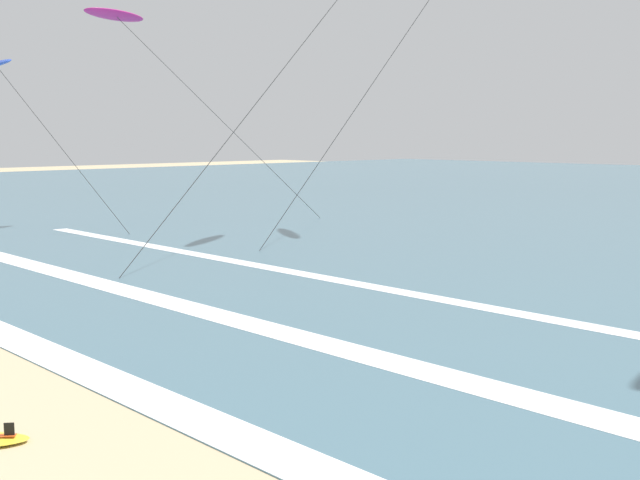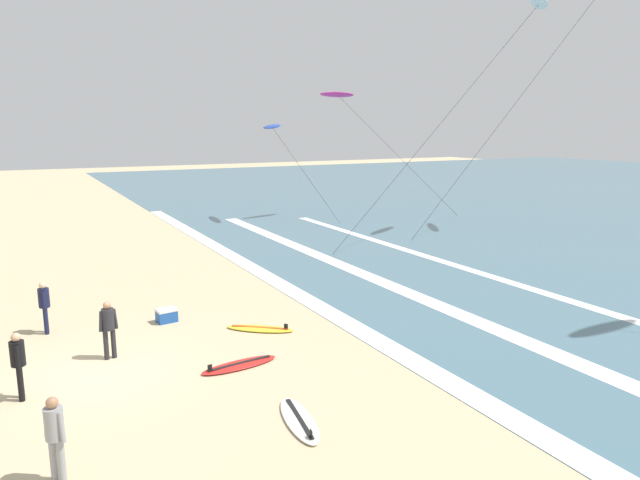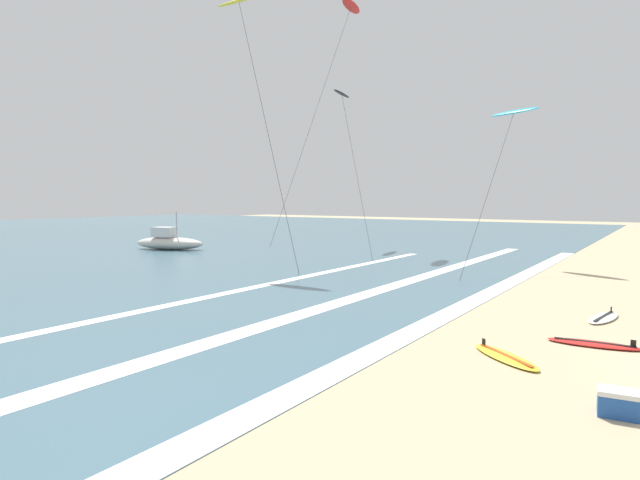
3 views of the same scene
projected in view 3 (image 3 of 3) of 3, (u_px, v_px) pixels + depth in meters
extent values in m
cube|color=white|center=(384.00, 347.00, 12.55)|extent=(52.83, 0.78, 0.01)
cube|color=white|center=(332.00, 305.00, 17.50)|extent=(47.83, 0.79, 0.01)
cube|color=white|center=(181.00, 303.00, 17.88)|extent=(38.83, 0.56, 0.01)
ellipsoid|color=silver|center=(603.00, 318.00, 15.47)|extent=(2.17, 0.92, 0.09)
cube|color=black|center=(604.00, 316.00, 15.47)|extent=(1.78, 0.38, 0.01)
cube|color=black|center=(611.00, 309.00, 16.06)|extent=(0.12, 0.03, 0.16)
ellipsoid|color=red|center=(594.00, 344.00, 12.68)|extent=(0.81, 2.15, 0.09)
cube|color=black|center=(594.00, 342.00, 12.67)|extent=(0.28, 1.79, 0.01)
cube|color=black|center=(633.00, 343.00, 12.28)|extent=(0.03, 0.12, 0.16)
ellipsoid|color=yellow|center=(505.00, 357.00, 11.63)|extent=(1.77, 2.02, 0.09)
cube|color=#D84C19|center=(505.00, 355.00, 11.63)|extent=(1.19, 1.46, 0.01)
cube|color=black|center=(484.00, 342.00, 12.40)|extent=(0.09, 0.10, 0.16)
ellipsoid|color=yellow|center=(239.00, 1.00, 28.49)|extent=(0.80, 3.21, 0.43)
cylinder|color=#333333|center=(267.00, 128.00, 26.77)|extent=(1.87, 5.47, 14.48)
ellipsoid|color=black|center=(342.00, 94.00, 40.10)|extent=(3.29, 1.51, 0.43)
cylinder|color=#333333|center=(355.00, 165.00, 34.94)|extent=(8.57, 7.51, 11.74)
ellipsoid|color=#23A8C6|center=(514.00, 112.00, 28.54)|extent=(2.04, 3.23, 0.43)
cylinder|color=#333333|center=(490.00, 187.00, 25.61)|extent=(8.02, 0.13, 8.40)
ellipsoid|color=red|center=(351.00, 6.00, 38.19)|extent=(3.29, 1.37, 0.43)
cylinder|color=#333333|center=(310.00, 128.00, 38.54)|extent=(4.03, 4.65, 17.79)
ellipsoid|color=beige|center=(170.00, 243.00, 36.75)|extent=(3.27, 5.47, 0.90)
cube|color=silver|center=(164.00, 232.00, 36.80)|extent=(1.52, 1.77, 0.70)
cylinder|color=#B2B2B2|center=(177.00, 224.00, 36.48)|extent=(0.08, 0.08, 1.80)
cube|color=#1E4C9E|center=(618.00, 405.00, 8.56)|extent=(0.52, 0.65, 0.36)
cube|color=silver|center=(618.00, 392.00, 8.55)|extent=(0.53, 0.67, 0.08)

